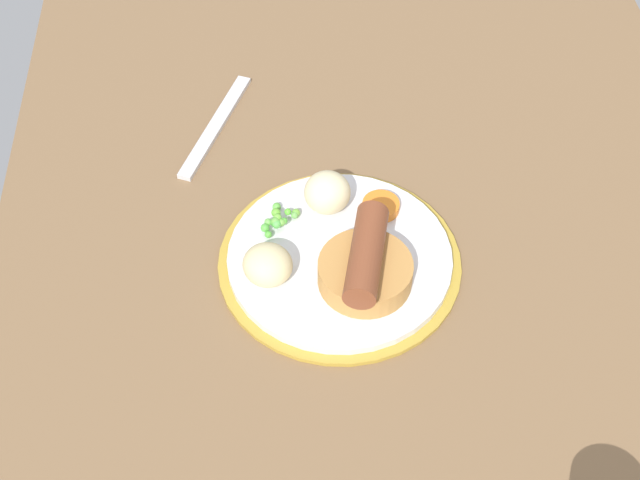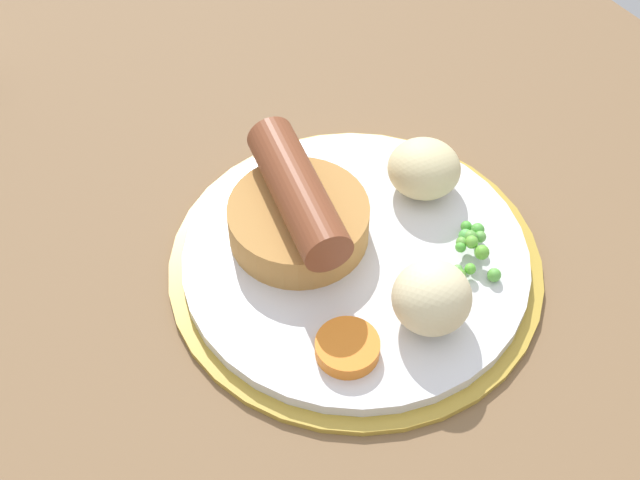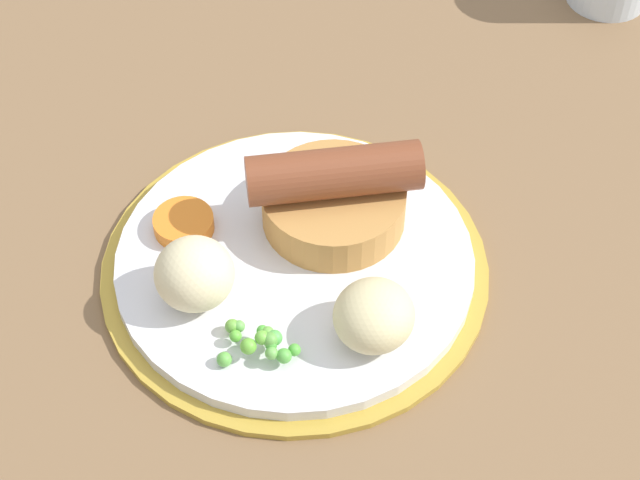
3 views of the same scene
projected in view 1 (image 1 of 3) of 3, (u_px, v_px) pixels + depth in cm
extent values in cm
cube|color=brown|center=(381.00, 297.00, 90.16)|extent=(110.00, 80.00, 3.00)
cylinder|color=#B79333|center=(340.00, 262.00, 90.89)|extent=(24.84, 24.84, 0.50)
cylinder|color=silver|center=(340.00, 259.00, 90.55)|extent=(22.85, 22.85, 1.40)
cylinder|color=#BC8442|center=(365.00, 270.00, 87.07)|extent=(9.32, 9.32, 2.67)
cylinder|color=#472614|center=(365.00, 262.00, 86.16)|extent=(7.45, 7.45, 0.30)
cylinder|color=brown|center=(366.00, 251.00, 84.83)|extent=(11.40, 5.60, 3.18)
sphere|color=#5BB937|center=(288.00, 212.00, 92.77)|extent=(0.74, 0.74, 0.74)
sphere|color=#65AD4B|center=(268.00, 222.00, 91.49)|extent=(0.79, 0.79, 0.79)
sphere|color=#65AB4D|center=(295.00, 215.00, 92.60)|extent=(0.73, 0.73, 0.73)
sphere|color=#64A63C|center=(296.00, 213.00, 92.87)|extent=(0.89, 0.89, 0.89)
sphere|color=#53AB40|center=(265.00, 228.00, 91.17)|extent=(0.92, 0.92, 0.92)
sphere|color=green|center=(268.00, 234.00, 90.85)|extent=(0.76, 0.76, 0.76)
sphere|color=#55B64C|center=(277.00, 224.00, 91.09)|extent=(0.94, 0.94, 0.94)
sphere|color=#5CA441|center=(275.00, 221.00, 91.20)|extent=(0.96, 0.96, 0.96)
sphere|color=#68B93D|center=(278.00, 217.00, 91.40)|extent=(0.86, 0.86, 0.86)
sphere|color=green|center=(284.00, 221.00, 91.51)|extent=(0.72, 0.72, 0.72)
sphere|color=#67AD44|center=(282.00, 222.00, 91.31)|extent=(0.78, 0.78, 0.78)
sphere|color=#4FA53D|center=(273.00, 222.00, 91.33)|extent=(0.73, 0.73, 0.73)
sphere|color=#63B236|center=(276.00, 213.00, 92.14)|extent=(0.98, 0.98, 0.98)
sphere|color=#5BAD42|center=(277.00, 207.00, 93.64)|extent=(0.91, 0.91, 0.91)
ellipsoid|color=beige|center=(327.00, 192.00, 92.57)|extent=(6.73, 6.73, 4.41)
ellipsoid|color=beige|center=(268.00, 265.00, 86.77)|extent=(6.96, 6.97, 3.77)
cylinder|color=orange|center=(381.00, 206.00, 93.60)|extent=(4.80, 4.80, 1.03)
cube|color=silver|center=(216.00, 126.00, 103.98)|extent=(17.19, 8.53, 0.60)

